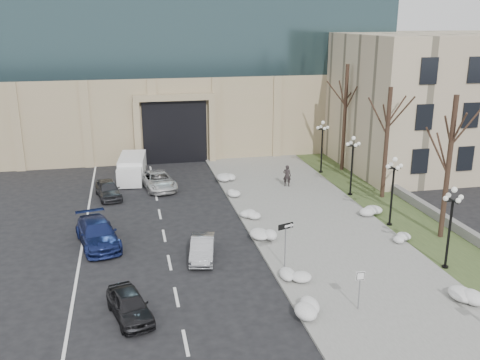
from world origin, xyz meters
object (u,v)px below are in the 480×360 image
at_px(lamppost_b, 393,182).
at_px(car_c, 98,233).
at_px(pedestrian, 287,176).
at_px(lamppost_d, 322,140).
at_px(car_a, 130,305).
at_px(car_d, 158,180).
at_px(one_way_sign, 288,231).
at_px(car_e, 108,189).
at_px(car_b, 202,248).
at_px(keep_sign, 360,282).
at_px(lamppost_a, 451,217).
at_px(box_truck, 132,169).
at_px(lamppost_c, 352,158).

bearing_deg(lamppost_b, car_c, 177.34).
relative_size(pedestrian, lamppost_d, 0.37).
xyz_separation_m(car_a, car_d, (2.57, 19.47, 0.04)).
height_order(car_d, one_way_sign, one_way_sign).
height_order(car_d, car_e, car_d).
xyz_separation_m(one_way_sign, lamppost_d, (8.48, 17.57, 0.86)).
distance_m(car_e, lamppost_d, 18.79).
bearing_deg(car_d, car_a, -107.95).
relative_size(car_b, lamppost_b, 0.79).
bearing_deg(car_e, lamppost_b, -39.50).
bearing_deg(car_e, lamppost_d, -1.71).
xyz_separation_m(keep_sign, lamppost_a, (6.55, 3.15, 1.55)).
bearing_deg(lamppost_b, lamppost_a, -90.00).
bearing_deg(pedestrian, one_way_sign, 95.49).
relative_size(pedestrian, box_truck, 0.29).
height_order(car_c, box_truck, box_truck).
height_order(car_e, keep_sign, keep_sign).
relative_size(car_c, car_e, 1.30).
relative_size(car_d, keep_sign, 2.40).
height_order(car_c, lamppost_d, lamppost_d).
distance_m(car_c, box_truck, 14.05).
height_order(keep_sign, lamppost_c, lamppost_c).
height_order(pedestrian, keep_sign, keep_sign).
height_order(car_b, car_d, car_d).
bearing_deg(box_truck, lamppost_a, -46.21).
xyz_separation_m(pedestrian, keep_sign, (-2.35, -19.27, 0.51)).
distance_m(car_d, one_way_sign, 17.26).
bearing_deg(pedestrian, lamppost_b, 135.84).
distance_m(car_b, lamppost_d, 20.15).
height_order(lamppost_a, lamppost_b, same).
bearing_deg(car_b, one_way_sign, -16.33).
relative_size(car_b, car_e, 0.93).
bearing_deg(lamppost_d, keep_sign, -106.12).
relative_size(lamppost_a, lamppost_d, 1.00).
distance_m(car_e, one_way_sign, 17.69).
height_order(one_way_sign, lamppost_d, lamppost_d).
distance_m(car_c, car_d, 11.50).
bearing_deg(pedestrian, car_d, 11.77).
bearing_deg(keep_sign, car_e, 122.52).
height_order(one_way_sign, lamppost_c, lamppost_c).
xyz_separation_m(car_a, lamppost_b, (17.07, 7.94, 2.43)).
height_order(car_a, car_e, car_e).
xyz_separation_m(pedestrian, one_way_sign, (-4.28, -14.20, 1.21)).
distance_m(car_a, car_d, 19.64).
distance_m(car_a, pedestrian, 21.78).
distance_m(pedestrian, lamppost_c, 5.63).
height_order(lamppost_c, lamppost_d, same).
xyz_separation_m(box_truck, lamppost_c, (16.49, -8.23, 2.15)).
distance_m(lamppost_b, lamppost_d, 13.00).
bearing_deg(box_truck, car_a, -85.51).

